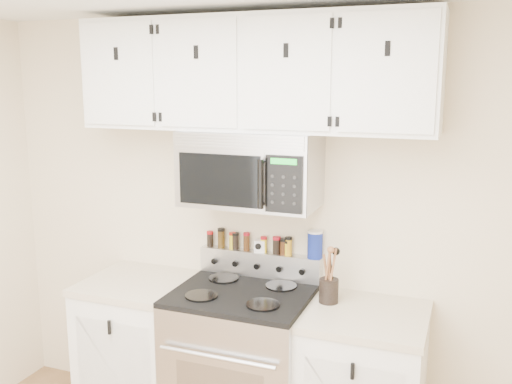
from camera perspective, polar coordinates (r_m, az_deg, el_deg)
back_wall at (r=3.44m, az=0.61°, el=-3.45°), size 3.50×0.01×2.50m
range at (r=3.44m, az=-1.34°, el=-17.12°), size 0.76×0.65×1.10m
base_cabinet_left at (r=3.76m, az=-11.34°, el=-15.22°), size 0.64×0.62×0.92m
microwave at (r=3.19m, az=-0.56°, el=2.35°), size 0.76×0.44×0.42m
upper_cabinets at (r=3.17m, az=-0.41°, el=11.74°), size 2.00×0.35×0.62m
utensil_crock at (r=3.18m, az=7.29°, el=-9.58°), size 0.11×0.11×0.31m
kitchen_timer at (r=3.44m, az=0.37°, el=-5.42°), size 0.07×0.07×0.07m
salt_canister at (r=3.33m, az=5.92°, el=-5.24°), size 0.09×0.09×0.16m
spice_jar_0 at (r=3.56m, az=-4.62°, el=-4.68°), size 0.04×0.04×0.10m
spice_jar_1 at (r=3.52m, az=-3.50°, el=-4.60°), size 0.05×0.05×0.12m
spice_jar_2 at (r=3.50m, az=-2.38°, el=-4.86°), size 0.04×0.04×0.10m
spice_jar_3 at (r=3.49m, az=-2.10°, el=-4.90°), size 0.04×0.04×0.10m
spice_jar_4 at (r=3.46m, az=-0.95°, el=-4.96°), size 0.04×0.04×0.11m
spice_jar_5 at (r=3.43m, az=0.77°, el=-5.25°), size 0.04×0.04×0.10m
spice_jar_6 at (r=3.40m, az=2.07°, el=-5.34°), size 0.05×0.05×0.10m
spice_jar_7 at (r=3.39m, az=2.79°, el=-5.46°), size 0.05×0.05×0.10m
spice_jar_8 at (r=3.38m, az=3.15°, el=-5.57°), size 0.04×0.04×0.09m
spice_jar_9 at (r=3.38m, az=3.28°, el=-5.41°), size 0.04×0.04×0.11m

